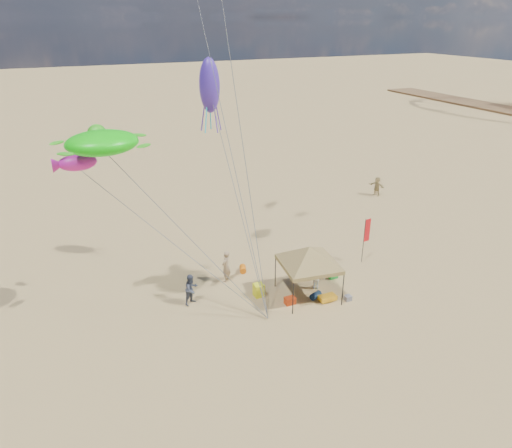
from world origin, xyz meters
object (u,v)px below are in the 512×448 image
(cooler_red, at_px, (290,301))
(person_near_c, at_px, (316,276))
(canopy_tent, at_px, (310,249))
(chair_green, at_px, (332,272))
(beach_cart, at_px, (328,298))
(person_near_b, at_px, (192,289))
(person_far_c, at_px, (377,186))
(person_near_a, at_px, (226,266))
(chair_yellow, at_px, (259,290))
(feather_flag, at_px, (366,233))
(cooler_blue, at_px, (315,263))

(cooler_red, height_order, person_near_c, person_near_c)
(canopy_tent, xyz_separation_m, chair_green, (2.25, 1.06, -2.44))
(beach_cart, distance_m, person_near_b, 7.04)
(person_far_c, bearing_deg, person_near_a, -83.42)
(person_near_a, xyz_separation_m, person_near_c, (4.12, -2.77, -0.13))
(cooler_red, height_order, chair_yellow, chair_yellow)
(chair_green, bearing_deg, feather_flag, 15.82)
(chair_yellow, height_order, person_near_c, person_near_c)
(feather_flag, height_order, cooler_red, feather_flag)
(canopy_tent, bearing_deg, person_far_c, 40.00)
(person_near_c, bearing_deg, canopy_tent, 47.91)
(chair_yellow, xyz_separation_m, person_near_a, (-1.00, 2.17, 0.57))
(beach_cart, bearing_deg, person_far_c, 43.82)
(person_near_b, bearing_deg, chair_yellow, -40.82)
(cooler_blue, bearing_deg, person_near_b, -174.72)
(chair_yellow, height_order, person_far_c, person_far_c)
(feather_flag, bearing_deg, cooler_blue, 166.37)
(cooler_blue, distance_m, person_far_c, 13.70)
(person_near_c, bearing_deg, cooler_blue, -102.65)
(cooler_blue, relative_size, person_far_c, 0.34)
(feather_flag, xyz_separation_m, beach_cart, (-4.31, -2.74, -1.71))
(cooler_red, relative_size, person_near_c, 0.34)
(person_near_a, distance_m, person_near_b, 2.78)
(person_near_b, bearing_deg, person_far_c, -1.98)
(chair_green, bearing_deg, person_far_c, 42.50)
(chair_yellow, bearing_deg, feather_flag, 6.23)
(person_near_a, bearing_deg, feather_flag, 127.81)
(person_near_a, bearing_deg, person_near_c, 103.12)
(person_near_a, relative_size, person_near_b, 1.10)
(cooler_blue, relative_size, chair_green, 0.77)
(chair_green, xyz_separation_m, person_near_a, (-5.60, 2.14, 0.57))
(cooler_blue, xyz_separation_m, beach_cart, (-1.37, -3.46, 0.01))
(chair_green, relative_size, chair_yellow, 1.00)
(cooler_blue, xyz_separation_m, chair_yellow, (-4.41, -1.52, 0.16))
(chair_yellow, bearing_deg, person_far_c, 32.69)
(cooler_red, bearing_deg, person_far_c, 38.29)
(beach_cart, distance_m, person_far_c, 16.99)
(chair_green, xyz_separation_m, person_near_b, (-8.02, 0.77, 0.48))
(beach_cart, height_order, person_near_c, person_near_c)
(canopy_tent, height_order, cooler_red, canopy_tent)
(canopy_tent, relative_size, cooler_red, 9.97)
(beach_cart, xyz_separation_m, person_near_a, (-4.04, 4.11, 0.72))
(feather_flag, distance_m, person_near_b, 10.82)
(feather_flag, relative_size, person_far_c, 1.78)
(chair_yellow, bearing_deg, cooler_red, -49.64)
(cooler_red, bearing_deg, chair_green, 21.68)
(person_near_a, relative_size, person_far_c, 1.15)
(canopy_tent, relative_size, person_near_c, 3.42)
(person_near_c, bearing_deg, chair_yellow, 7.53)
(cooler_blue, distance_m, person_near_b, 7.88)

